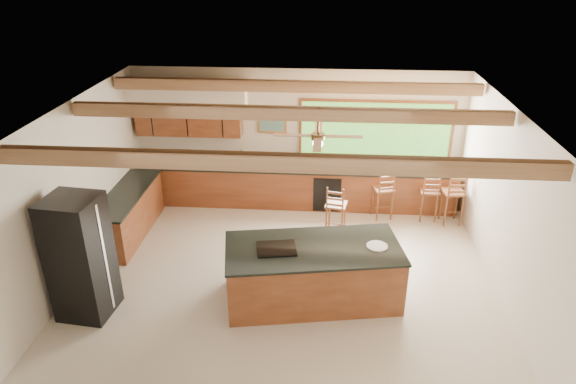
{
  "coord_description": "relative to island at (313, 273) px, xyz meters",
  "views": [
    {
      "loc": [
        0.62,
        -7.48,
        5.26
      ],
      "look_at": [
        -0.01,
        0.8,
        1.31
      ],
      "focal_mm": 32.0,
      "sensor_mm": 36.0,
      "label": 1
    }
  ],
  "objects": [
    {
      "name": "room_shell",
      "position": [
        -0.66,
        1.15,
        1.72
      ],
      "size": [
        7.27,
        6.54,
        3.02
      ],
      "color": "beige",
      "rests_on": "ground"
    },
    {
      "name": "counter_run",
      "position": [
        -1.31,
        3.02,
        -0.02
      ],
      "size": [
        7.12,
        3.1,
        1.27
      ],
      "color": "brown",
      "rests_on": "ground"
    },
    {
      "name": "bar_stool_b",
      "position": [
        1.39,
        2.89,
        0.18
      ],
      "size": [
        0.49,
        0.49,
        1.12
      ],
      "rotation": [
        0.0,
        0.0,
        0.27
      ],
      "color": "brown",
      "rests_on": "ground"
    },
    {
      "name": "bar_stool_c",
      "position": [
        2.35,
        2.89,
        0.16
      ],
      "size": [
        0.39,
        0.39,
        1.09
      ],
      "rotation": [
        0.0,
        0.0,
        0.01
      ],
      "color": "brown",
      "rests_on": "ground"
    },
    {
      "name": "island",
      "position": [
        0.0,
        0.0,
        0.0
      ],
      "size": [
        2.98,
        1.78,
        0.99
      ],
      "rotation": [
        0.0,
        0.0,
        0.17
      ],
      "color": "brown",
      "rests_on": "ground"
    },
    {
      "name": "bar_stool_a",
      "position": [
        0.39,
        2.07,
        0.17
      ],
      "size": [
        0.47,
        0.47,
        1.11
      ],
      "rotation": [
        0.0,
        0.0,
        -0.19
      ],
      "color": "brown",
      "rests_on": "ground"
    },
    {
      "name": "refrigerator",
      "position": [
        -3.54,
        -0.61,
        0.51
      ],
      "size": [
        0.85,
        0.83,
        2.0
      ],
      "rotation": [
        0.0,
        0.0,
        -0.1
      ],
      "color": "black",
      "rests_on": "ground"
    },
    {
      "name": "ground",
      "position": [
        -0.49,
        0.5,
        -0.49
      ],
      "size": [
        7.2,
        7.2,
        0.0
      ],
      "primitive_type": "plane",
      "color": "beige",
      "rests_on": "ground"
    },
    {
      "name": "bar_stool_d",
      "position": [
        2.81,
        2.74,
        0.21
      ],
      "size": [
        0.47,
        0.47,
        1.19
      ],
      "rotation": [
        0.0,
        0.0,
        0.1
      ],
      "color": "brown",
      "rests_on": "ground"
    }
  ]
}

